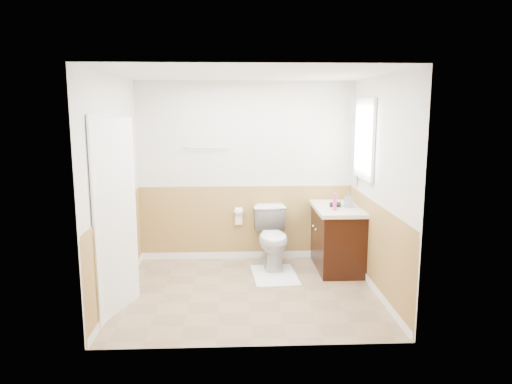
{
  "coord_description": "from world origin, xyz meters",
  "views": [
    {
      "loc": [
        -0.15,
        -5.31,
        2.14
      ],
      "look_at": [
        0.1,
        0.25,
        1.15
      ],
      "focal_mm": 33.46,
      "sensor_mm": 36.0,
      "label": 1
    }
  ],
  "objects_px": {
    "lotion_bottle": "(335,202)",
    "bath_mat": "(275,275)",
    "toilet": "(273,238)",
    "soap_dispenser": "(349,199)",
    "vanity_cabinet": "(336,238)"
  },
  "relations": [
    {
      "from": "bath_mat",
      "to": "lotion_bottle",
      "type": "height_order",
      "value": "lotion_bottle"
    },
    {
      "from": "bath_mat",
      "to": "lotion_bottle",
      "type": "relative_size",
      "value": 3.64
    },
    {
      "from": "toilet",
      "to": "vanity_cabinet",
      "type": "height_order",
      "value": "toilet"
    },
    {
      "from": "toilet",
      "to": "bath_mat",
      "type": "xyz_separation_m",
      "value": [
        0.0,
        -0.37,
        -0.39
      ]
    },
    {
      "from": "lotion_bottle",
      "to": "bath_mat",
      "type": "bearing_deg",
      "value": -177.56
    },
    {
      "from": "toilet",
      "to": "lotion_bottle",
      "type": "xyz_separation_m",
      "value": [
        0.76,
        -0.34,
        0.56
      ]
    },
    {
      "from": "toilet",
      "to": "soap_dispenser",
      "type": "xyz_separation_m",
      "value": [
        0.98,
        -0.16,
        0.55
      ]
    },
    {
      "from": "vanity_cabinet",
      "to": "toilet",
      "type": "bearing_deg",
      "value": 177.04
    },
    {
      "from": "toilet",
      "to": "soap_dispenser",
      "type": "bearing_deg",
      "value": -12.67
    },
    {
      "from": "toilet",
      "to": "soap_dispenser",
      "type": "distance_m",
      "value": 1.13
    },
    {
      "from": "vanity_cabinet",
      "to": "lotion_bottle",
      "type": "height_order",
      "value": "lotion_bottle"
    },
    {
      "from": "toilet",
      "to": "lotion_bottle",
      "type": "relative_size",
      "value": 3.66
    },
    {
      "from": "lotion_bottle",
      "to": "vanity_cabinet",
      "type": "bearing_deg",
      "value": 71.17
    },
    {
      "from": "bath_mat",
      "to": "lotion_bottle",
      "type": "bearing_deg",
      "value": 2.44
    },
    {
      "from": "bath_mat",
      "to": "lotion_bottle",
      "type": "distance_m",
      "value": 1.22
    }
  ]
}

